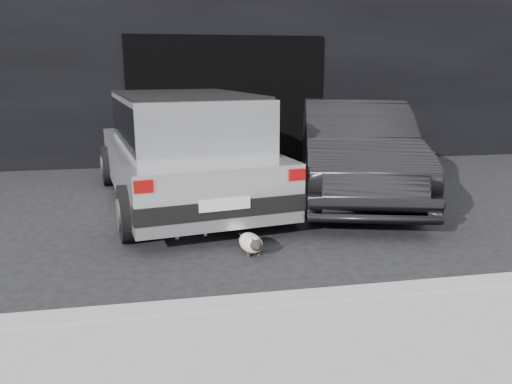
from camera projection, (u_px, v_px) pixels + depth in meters
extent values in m
plane|color=black|center=(191.00, 222.00, 6.52)|extent=(80.00, 80.00, 0.00)
cube|color=black|center=(215.00, 45.00, 11.82)|extent=(34.00, 4.00, 5.00)
cube|color=black|center=(227.00, 101.00, 10.19)|extent=(4.00, 0.10, 2.60)
cube|color=gray|center=(328.00, 300.00, 4.20)|extent=(18.00, 0.25, 0.12)
cube|color=silver|center=(182.00, 166.00, 7.43)|extent=(2.65, 4.63, 0.69)
cube|color=silver|center=(184.00, 120.00, 7.06)|extent=(2.17, 3.15, 0.69)
cube|color=black|center=(184.00, 120.00, 7.06)|extent=(2.17, 3.05, 0.56)
cube|color=black|center=(223.00, 208.00, 5.54)|extent=(1.97, 0.50, 0.20)
cube|color=black|center=(159.00, 151.00, 9.37)|extent=(1.97, 0.50, 0.20)
cube|color=silver|center=(225.00, 204.00, 5.44)|extent=(0.58, 0.11, 0.13)
cube|color=#8C0707|center=(143.00, 187.00, 5.09)|extent=(0.20, 0.07, 0.13)
cube|color=#8C0707|center=(297.00, 175.00, 5.67)|extent=(0.20, 0.07, 0.13)
cube|color=black|center=(183.00, 94.00, 6.97)|extent=(2.13, 2.87, 0.03)
cylinder|color=black|center=(130.00, 213.00, 5.74)|extent=(0.35, 0.70, 0.67)
cylinder|color=slate|center=(118.00, 214.00, 5.69)|extent=(0.08, 0.37, 0.37)
cylinder|color=black|center=(282.00, 199.00, 6.38)|extent=(0.35, 0.70, 0.67)
cylinder|color=slate|center=(292.00, 198.00, 6.42)|extent=(0.08, 0.37, 0.37)
cylinder|color=black|center=(110.00, 166.00, 8.54)|extent=(0.35, 0.70, 0.67)
cylinder|color=slate|center=(102.00, 166.00, 8.50)|extent=(0.08, 0.37, 0.37)
cylinder|color=black|center=(217.00, 159.00, 9.18)|extent=(0.35, 0.70, 0.67)
cylinder|color=slate|center=(224.00, 158.00, 9.22)|extent=(0.08, 0.37, 0.37)
imported|color=black|center=(355.00, 149.00, 7.75)|extent=(2.65, 4.72, 1.47)
ellipsoid|color=beige|center=(251.00, 243.00, 5.46)|extent=(0.27, 0.49, 0.18)
ellipsoid|color=beige|center=(253.00, 244.00, 5.34)|extent=(0.22, 0.22, 0.17)
ellipsoid|color=black|center=(256.00, 245.00, 5.22)|extent=(0.14, 0.13, 0.12)
sphere|color=black|center=(258.00, 248.00, 5.17)|extent=(0.05, 0.05, 0.05)
cone|color=black|center=(259.00, 240.00, 5.23)|extent=(0.05, 0.06, 0.06)
cone|color=black|center=(253.00, 240.00, 5.21)|extent=(0.05, 0.06, 0.06)
cylinder|color=black|center=(259.00, 253.00, 5.36)|extent=(0.04, 0.04, 0.06)
cylinder|color=black|center=(249.00, 254.00, 5.33)|extent=(0.04, 0.04, 0.06)
cylinder|color=black|center=(253.00, 244.00, 5.62)|extent=(0.04, 0.04, 0.06)
cylinder|color=black|center=(243.00, 245.00, 5.59)|extent=(0.04, 0.04, 0.06)
cylinder|color=black|center=(245.00, 238.00, 5.71)|extent=(0.14, 0.25, 0.08)
ellipsoid|color=white|center=(190.00, 221.00, 5.97)|extent=(0.61, 0.36, 0.25)
ellipsoid|color=white|center=(202.00, 218.00, 6.01)|extent=(0.28, 0.28, 0.21)
ellipsoid|color=white|center=(214.00, 210.00, 6.03)|extent=(0.16, 0.18, 0.15)
sphere|color=white|center=(219.00, 210.00, 6.06)|extent=(0.07, 0.07, 0.07)
cone|color=white|center=(211.00, 204.00, 6.05)|extent=(0.07, 0.06, 0.08)
cone|color=white|center=(213.00, 205.00, 5.97)|extent=(0.07, 0.06, 0.08)
cylinder|color=white|center=(203.00, 226.00, 6.12)|extent=(0.05, 0.05, 0.14)
cylinder|color=white|center=(205.00, 230.00, 5.98)|extent=(0.05, 0.05, 0.14)
cylinder|color=white|center=(175.00, 229.00, 6.02)|extent=(0.05, 0.05, 0.14)
cylinder|color=white|center=(177.00, 233.00, 5.88)|extent=(0.05, 0.05, 0.14)
cylinder|color=white|center=(164.00, 228.00, 5.89)|extent=(0.30, 0.18, 0.10)
ellipsoid|color=gray|center=(181.00, 220.00, 5.91)|extent=(0.23, 0.18, 0.10)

